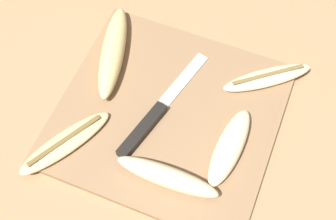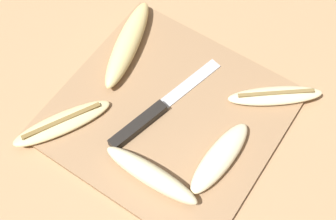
{
  "view_description": "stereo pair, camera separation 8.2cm",
  "coord_description": "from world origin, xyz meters",
  "px_view_note": "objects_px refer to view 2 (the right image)",
  "views": [
    {
      "loc": [
        0.15,
        -0.37,
        0.74
      ],
      "look_at": [
        0.0,
        0.0,
        0.02
      ],
      "focal_mm": 50.0,
      "sensor_mm": 36.0,
      "label": 1
    },
    {
      "loc": [
        0.22,
        -0.33,
        0.74
      ],
      "look_at": [
        0.0,
        0.0,
        0.02
      ],
      "focal_mm": 50.0,
      "sensor_mm": 36.0,
      "label": 2
    }
  ],
  "objects_px": {
    "banana_bright_far": "(220,158)",
    "banana_golden_short": "(128,43)",
    "banana_pale_long": "(151,175)",
    "knife": "(148,118)",
    "banana_cream_curved": "(275,96)",
    "banana_mellow_near": "(62,123)"
  },
  "relations": [
    {
      "from": "banana_bright_far",
      "to": "banana_golden_short",
      "type": "height_order",
      "value": "banana_golden_short"
    },
    {
      "from": "banana_bright_far",
      "to": "banana_pale_long",
      "type": "distance_m",
      "value": 0.12
    },
    {
      "from": "knife",
      "to": "banana_cream_curved",
      "type": "relative_size",
      "value": 1.62
    },
    {
      "from": "banana_bright_far",
      "to": "banana_cream_curved",
      "type": "height_order",
      "value": "banana_bright_far"
    },
    {
      "from": "banana_golden_short",
      "to": "banana_bright_far",
      "type": "bearing_deg",
      "value": -21.26
    },
    {
      "from": "banana_golden_short",
      "to": "banana_mellow_near",
      "type": "bearing_deg",
      "value": -89.44
    },
    {
      "from": "banana_mellow_near",
      "to": "banana_golden_short",
      "type": "xyz_separation_m",
      "value": [
        -0.0,
        0.2,
        0.01
      ]
    },
    {
      "from": "banana_pale_long",
      "to": "banana_cream_curved",
      "type": "bearing_deg",
      "value": 68.94
    },
    {
      "from": "knife",
      "to": "banana_mellow_near",
      "type": "relative_size",
      "value": 1.44
    },
    {
      "from": "banana_cream_curved",
      "to": "banana_golden_short",
      "type": "bearing_deg",
      "value": -168.36
    },
    {
      "from": "banana_pale_long",
      "to": "banana_golden_short",
      "type": "bearing_deg",
      "value": 134.26
    },
    {
      "from": "knife",
      "to": "banana_pale_long",
      "type": "distance_m",
      "value": 0.11
    },
    {
      "from": "banana_golden_short",
      "to": "banana_pale_long",
      "type": "relative_size",
      "value": 1.21
    },
    {
      "from": "banana_mellow_near",
      "to": "banana_pale_long",
      "type": "relative_size",
      "value": 1.01
    },
    {
      "from": "knife",
      "to": "banana_mellow_near",
      "type": "distance_m",
      "value": 0.15
    },
    {
      "from": "banana_mellow_near",
      "to": "banana_pale_long",
      "type": "xyz_separation_m",
      "value": [
        0.19,
        0.0,
        0.01
      ]
    },
    {
      "from": "knife",
      "to": "banana_pale_long",
      "type": "xyz_separation_m",
      "value": [
        0.07,
        -0.09,
        0.01
      ]
    },
    {
      "from": "knife",
      "to": "banana_golden_short",
      "type": "distance_m",
      "value": 0.16
    },
    {
      "from": "knife",
      "to": "banana_cream_curved",
      "type": "distance_m",
      "value": 0.23
    },
    {
      "from": "banana_mellow_near",
      "to": "knife",
      "type": "bearing_deg",
      "value": 37.97
    },
    {
      "from": "knife",
      "to": "banana_bright_far",
      "type": "xyz_separation_m",
      "value": [
        0.14,
        0.0,
        0.01
      ]
    },
    {
      "from": "banana_golden_short",
      "to": "banana_pale_long",
      "type": "height_order",
      "value": "same"
    }
  ]
}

